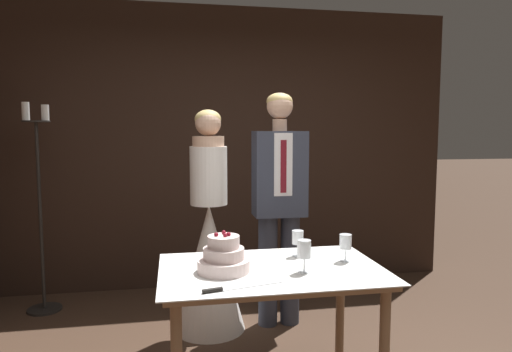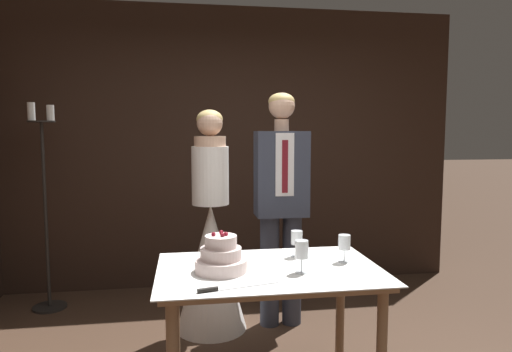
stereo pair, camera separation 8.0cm
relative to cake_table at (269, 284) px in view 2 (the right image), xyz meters
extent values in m
cube|color=black|center=(-0.02, 2.06, 0.69)|extent=(4.53, 0.12, 2.72)
cylinder|color=#8E6B4C|center=(-0.53, 0.32, -0.31)|extent=(0.06, 0.06, 0.72)
cylinder|color=#8E6B4C|center=(0.53, 0.32, -0.31)|extent=(0.06, 0.06, 0.72)
cube|color=#8E6B4C|center=(0.00, 0.00, 0.07)|extent=(1.19, 0.76, 0.03)
cube|color=white|center=(0.00, 0.00, 0.09)|extent=(1.25, 0.82, 0.01)
cylinder|color=beige|center=(-0.27, -0.02, 0.13)|extent=(0.29, 0.29, 0.07)
cylinder|color=beige|center=(-0.27, -0.02, 0.20)|extent=(0.22, 0.22, 0.06)
cylinder|color=beige|center=(-0.27, -0.02, 0.26)|extent=(0.17, 0.17, 0.07)
sphere|color=maroon|center=(-0.25, -0.03, 0.30)|extent=(0.02, 0.02, 0.02)
sphere|color=maroon|center=(-0.27, 0.02, 0.30)|extent=(0.02, 0.02, 0.02)
sphere|color=maroon|center=(-0.31, -0.03, 0.30)|extent=(0.02, 0.02, 0.02)
sphere|color=maroon|center=(-0.27, -0.05, 0.30)|extent=(0.02, 0.02, 0.02)
cube|color=silver|center=(-0.16, -0.28, 0.10)|extent=(0.31, 0.10, 0.00)
cylinder|color=black|center=(-0.36, -0.33, 0.10)|extent=(0.10, 0.04, 0.02)
cylinder|color=silver|center=(0.16, -0.11, 0.10)|extent=(0.07, 0.07, 0.00)
cylinder|color=silver|center=(0.16, -0.11, 0.14)|extent=(0.01, 0.01, 0.08)
cylinder|color=silver|center=(0.16, -0.11, 0.22)|extent=(0.07, 0.07, 0.10)
cylinder|color=maroon|center=(0.16, -0.11, 0.19)|extent=(0.06, 0.06, 0.04)
cylinder|color=silver|center=(0.21, 0.21, 0.10)|extent=(0.07, 0.07, 0.00)
cylinder|color=silver|center=(0.21, 0.21, 0.13)|extent=(0.01, 0.01, 0.07)
cylinder|color=silver|center=(0.21, 0.21, 0.21)|extent=(0.07, 0.07, 0.08)
cylinder|color=silver|center=(0.46, 0.05, 0.10)|extent=(0.07, 0.07, 0.00)
cylinder|color=silver|center=(0.46, 0.05, 0.13)|extent=(0.01, 0.01, 0.07)
cylinder|color=silver|center=(0.46, 0.05, 0.21)|extent=(0.07, 0.07, 0.09)
cone|color=white|center=(-0.27, 0.98, -0.18)|extent=(0.54, 0.54, 0.98)
cylinder|color=white|center=(-0.27, 0.98, 0.53)|extent=(0.28, 0.28, 0.44)
cylinder|color=#DBAD8E|center=(-0.27, 0.98, 0.78)|extent=(0.24, 0.24, 0.08)
sphere|color=#DBAD8E|center=(-0.27, 0.98, 0.92)|extent=(0.19, 0.19, 0.19)
ellipsoid|color=#D6B770|center=(-0.27, 0.99, 0.95)|extent=(0.20, 0.20, 0.14)
cylinder|color=#333847|center=(0.18, 0.98, -0.23)|extent=(0.15, 0.15, 0.87)
cylinder|color=#333847|center=(0.36, 0.98, -0.23)|extent=(0.15, 0.15, 0.87)
cube|color=#333847|center=(0.27, 0.98, 0.53)|extent=(0.40, 0.24, 0.66)
cube|color=white|center=(0.27, 0.85, 0.61)|extent=(0.14, 0.01, 0.47)
cube|color=maroon|center=(0.27, 0.85, 0.60)|extent=(0.04, 0.01, 0.39)
cylinder|color=#DBAD8E|center=(0.27, 0.98, 0.91)|extent=(0.11, 0.11, 0.09)
sphere|color=#DBAD8E|center=(0.27, 0.98, 1.05)|extent=(0.20, 0.20, 0.20)
ellipsoid|color=#D6B770|center=(0.27, 0.99, 1.09)|extent=(0.20, 0.20, 0.13)
cylinder|color=black|center=(-1.64, 1.59, -0.66)|extent=(0.28, 0.28, 0.02)
cylinder|color=black|center=(-1.64, 1.59, 0.14)|extent=(0.03, 0.03, 1.58)
cylinder|color=black|center=(-1.64, 1.59, 0.94)|extent=(0.22, 0.22, 0.01)
cylinder|color=white|center=(-1.71, 1.59, 1.02)|extent=(0.06, 0.06, 0.15)
cylinder|color=white|center=(-1.56, 1.59, 1.01)|extent=(0.06, 0.06, 0.13)
camera|label=1|loc=(-0.53, -2.44, 0.86)|focal=32.00mm
camera|label=2|loc=(-0.46, -2.45, 0.86)|focal=32.00mm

